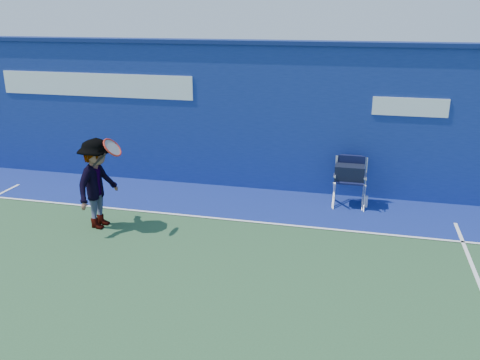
% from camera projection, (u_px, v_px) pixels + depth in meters
% --- Properties ---
extents(ground, '(80.00, 80.00, 0.00)m').
position_uv_depth(ground, '(127.00, 313.00, 6.46)').
color(ground, '#294D2C').
rests_on(ground, ground).
extents(stadium_wall, '(24.00, 0.50, 3.08)m').
position_uv_depth(stadium_wall, '(230.00, 114.00, 10.75)').
color(stadium_wall, navy).
rests_on(stadium_wall, ground).
extents(out_of_bounds_strip, '(24.00, 1.80, 0.01)m').
position_uv_depth(out_of_bounds_strip, '(217.00, 200.00, 10.23)').
color(out_of_bounds_strip, navy).
rests_on(out_of_bounds_strip, ground).
extents(court_lines, '(24.00, 12.00, 0.01)m').
position_uv_depth(court_lines, '(146.00, 288.00, 7.01)').
color(court_lines, white).
rests_on(court_lines, out_of_bounds_strip).
extents(directors_chair_left, '(0.56, 0.52, 0.95)m').
position_uv_depth(directors_chair_left, '(349.00, 185.00, 9.90)').
color(directors_chair_left, silver).
rests_on(directors_chair_left, ground).
extents(directors_chair_right, '(0.57, 0.51, 0.96)m').
position_uv_depth(directors_chair_right, '(350.00, 191.00, 9.87)').
color(directors_chair_right, silver).
rests_on(directors_chair_right, ground).
extents(water_bottle, '(0.07, 0.07, 0.23)m').
position_uv_depth(water_bottle, '(366.00, 202.00, 9.86)').
color(water_bottle, silver).
rests_on(water_bottle, ground).
extents(tennis_player, '(0.88, 1.09, 1.65)m').
position_uv_depth(tennis_player, '(98.00, 184.00, 8.78)').
color(tennis_player, '#EA4738').
rests_on(tennis_player, ground).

